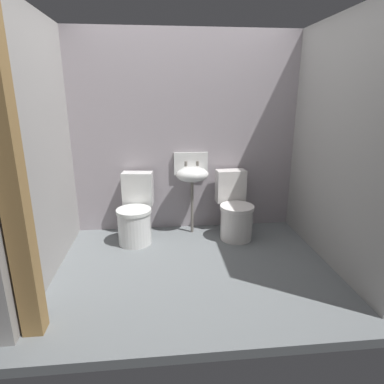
{
  "coord_description": "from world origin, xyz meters",
  "views": [
    {
      "loc": [
        -0.33,
        -2.96,
        1.68
      ],
      "look_at": [
        0.0,
        0.25,
        0.7
      ],
      "focal_mm": 30.33,
      "sensor_mm": 36.0,
      "label": 1
    }
  ],
  "objects": [
    {
      "name": "toilet_left",
      "position": [
        -0.63,
        0.65,
        0.32
      ],
      "size": [
        0.45,
        0.63,
        0.78
      ],
      "rotation": [
        0.0,
        0.0,
        3.01
      ],
      "color": "silver",
      "rests_on": "ground"
    },
    {
      "name": "toilet_right",
      "position": [
        0.56,
        0.65,
        0.32
      ],
      "size": [
        0.42,
        0.61,
        0.78
      ],
      "rotation": [
        0.0,
        0.0,
        3.2
      ],
      "color": "silver",
      "rests_on": "ground"
    },
    {
      "name": "sink",
      "position": [
        0.06,
        0.84,
        0.75
      ],
      "size": [
        0.42,
        0.35,
        0.99
      ],
      "color": "slate",
      "rests_on": "ground"
    },
    {
      "name": "wall_left",
      "position": [
        -1.42,
        0.1,
        1.2
      ],
      "size": [
        0.1,
        2.2,
        2.4
      ],
      "primitive_type": "cube",
      "color": "#989593",
      "rests_on": "ground"
    },
    {
      "name": "wooden_door_post",
      "position": [
        -1.28,
        -0.85,
        1.2
      ],
      "size": [
        0.14,
        0.14,
        2.4
      ],
      "primitive_type": "cube",
      "color": "olive",
      "rests_on": "ground"
    },
    {
      "name": "wall_back",
      "position": [
        0.0,
        1.05,
        1.2
      ],
      "size": [
        3.14,
        0.1,
        2.4
      ],
      "primitive_type": "cube",
      "color": "#988F95",
      "rests_on": "ground"
    },
    {
      "name": "wall_right",
      "position": [
        1.42,
        0.1,
        1.2
      ],
      "size": [
        0.1,
        2.2,
        2.4
      ],
      "primitive_type": "cube",
      "color": "gray",
      "rests_on": "ground"
    },
    {
      "name": "ground_plane",
      "position": [
        0.0,
        0.0,
        -0.04
      ],
      "size": [
        3.14,
        2.4,
        0.08
      ],
      "primitive_type": "cube",
      "color": "slate"
    }
  ]
}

